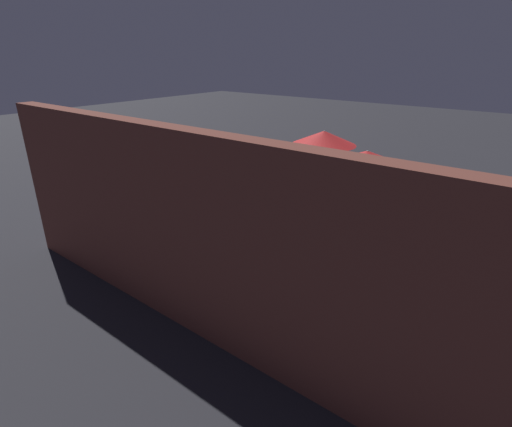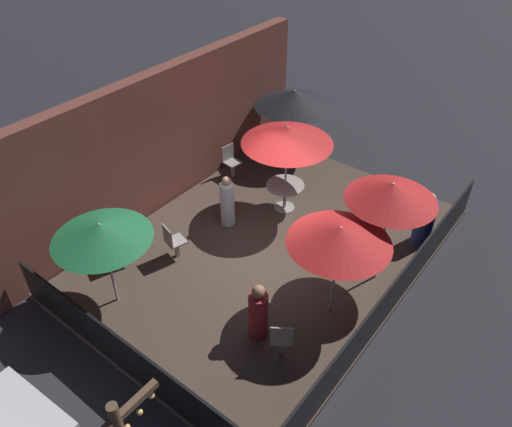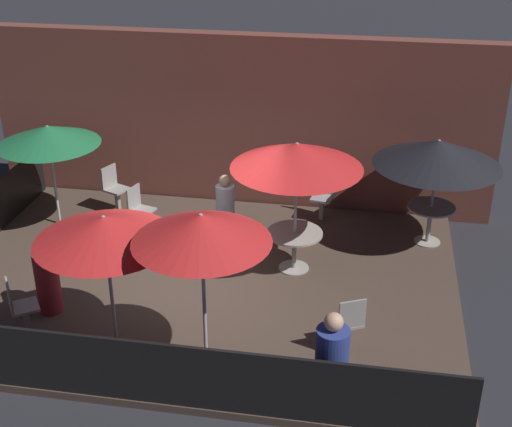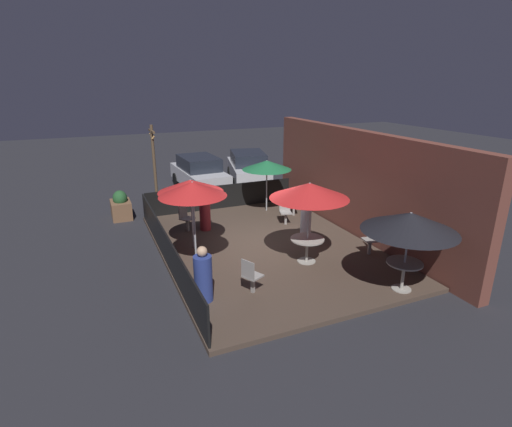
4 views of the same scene
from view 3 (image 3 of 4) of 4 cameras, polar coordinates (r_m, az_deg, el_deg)
ground_plane at (r=12.21m, az=-4.35°, el=-5.73°), size 60.00×60.00×0.00m
patio_deck at (r=12.18m, az=-4.36°, el=-5.49°), size 8.54×6.23×0.12m
building_wall at (r=14.40m, az=-1.39°, el=7.33°), size 10.14×0.36×3.54m
fence_front at (r=9.48m, az=-9.00°, el=-12.40°), size 8.34×0.05×0.95m
patio_umbrella_0 at (r=11.50m, az=3.29°, el=4.64°), size 2.18×2.18×2.32m
patio_umbrella_1 at (r=12.89m, az=14.35°, el=4.74°), size 2.27×2.27×2.01m
patio_umbrella_2 at (r=9.66m, az=-12.02°, el=-1.20°), size 1.94×1.94×2.16m
patio_umbrella_3 at (r=13.70m, az=-16.29°, el=6.04°), size 1.90×1.90×2.01m
patio_umbrella_4 at (r=8.88m, az=-4.39°, el=-1.19°), size 1.79×1.79×2.46m
dining_table_0 at (r=12.16m, az=3.10°, el=-2.10°), size 0.96×0.96×0.71m
dining_table_1 at (r=13.36m, az=13.78°, el=-0.01°), size 0.87×0.87×0.74m
patio_chair_0 at (r=13.98m, az=5.37°, el=1.51°), size 0.45×0.45×0.92m
patio_chair_1 at (r=13.59m, az=-9.31°, el=0.44°), size 0.50×0.50×0.90m
patio_chair_2 at (r=11.11m, az=-18.40°, el=-6.98°), size 0.56×0.56×0.91m
patio_chair_3 at (r=10.31m, az=7.40°, el=-8.56°), size 0.53×0.53×0.91m
patio_chair_4 at (r=14.47m, az=-11.28°, el=2.08°), size 0.52×0.52×0.95m
patron_0 at (r=9.33m, az=6.05°, el=-11.86°), size 0.51×0.51×1.37m
patron_1 at (r=11.48m, az=-16.36°, el=-5.05°), size 0.51×0.51×1.28m
patron_2 at (r=12.98m, az=-2.46°, el=0.10°), size 0.48×0.48×1.35m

